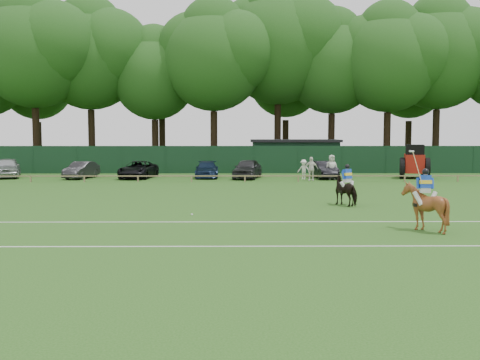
{
  "coord_description": "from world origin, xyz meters",
  "views": [
    {
      "loc": [
        0.26,
        -23.82,
        3.64
      ],
      "look_at": [
        0.5,
        3.0,
        1.4
      ],
      "focal_mm": 42.0,
      "sensor_mm": 36.0,
      "label": 1
    }
  ],
  "objects_px": {
    "spectator_left": "(304,169)",
    "sedan_navy": "(207,170)",
    "horse_dark": "(347,191)",
    "hatch_grey": "(247,169)",
    "sedan_grey": "(81,170)",
    "estate_black": "(324,170)",
    "sedan_silver": "(7,168)",
    "utility_shed": "(295,155)",
    "spectator_mid": "(311,169)",
    "spectator_right": "(332,167)",
    "polo_ball": "(192,214)",
    "tractor": "(414,162)",
    "horse_chestnut": "(425,207)",
    "suv_black": "(138,170)"
  },
  "relations": [
    {
      "from": "sedan_grey",
      "to": "tractor",
      "type": "distance_m",
      "value": 26.93
    },
    {
      "from": "horse_chestnut",
      "to": "spectator_right",
      "type": "relative_size",
      "value": 0.93
    },
    {
      "from": "sedan_silver",
      "to": "tractor",
      "type": "height_order",
      "value": "tractor"
    },
    {
      "from": "sedan_navy",
      "to": "tractor",
      "type": "distance_m",
      "value": 16.85
    },
    {
      "from": "sedan_grey",
      "to": "utility_shed",
      "type": "bearing_deg",
      "value": 35.69
    },
    {
      "from": "polo_ball",
      "to": "horse_dark",
      "type": "bearing_deg",
      "value": 24.57
    },
    {
      "from": "horse_chestnut",
      "to": "hatch_grey",
      "type": "bearing_deg",
      "value": -69.79
    },
    {
      "from": "estate_black",
      "to": "polo_ball",
      "type": "xyz_separation_m",
      "value": [
        -9.12,
        -20.46,
        -0.65
      ]
    },
    {
      "from": "estate_black",
      "to": "sedan_grey",
      "type": "bearing_deg",
      "value": 174.45
    },
    {
      "from": "sedan_silver",
      "to": "utility_shed",
      "type": "xyz_separation_m",
      "value": [
        24.46,
        7.71,
        0.72
      ]
    },
    {
      "from": "horse_dark",
      "to": "horse_chestnut",
      "type": "bearing_deg",
      "value": 68.3
    },
    {
      "from": "utility_shed",
      "to": "tractor",
      "type": "distance_m",
      "value": 12.33
    },
    {
      "from": "sedan_navy",
      "to": "spectator_right",
      "type": "bearing_deg",
      "value": -12.46
    },
    {
      "from": "estate_black",
      "to": "spectator_left",
      "type": "distance_m",
      "value": 1.9
    },
    {
      "from": "horse_chestnut",
      "to": "suv_black",
      "type": "height_order",
      "value": "horse_chestnut"
    },
    {
      "from": "sedan_silver",
      "to": "spectator_left",
      "type": "relative_size",
      "value": 3.09
    },
    {
      "from": "estate_black",
      "to": "sedan_silver",
      "type": "bearing_deg",
      "value": 172.72
    },
    {
      "from": "hatch_grey",
      "to": "spectator_left",
      "type": "relative_size",
      "value": 2.96
    },
    {
      "from": "sedan_silver",
      "to": "sedan_grey",
      "type": "xyz_separation_m",
      "value": [
        6.31,
        -0.83,
        -0.14
      ]
    },
    {
      "from": "sedan_silver",
      "to": "spectator_right",
      "type": "height_order",
      "value": "spectator_right"
    },
    {
      "from": "sedan_navy",
      "to": "utility_shed",
      "type": "xyz_separation_m",
      "value": [
        8.06,
        7.94,
        0.88
      ]
    },
    {
      "from": "sedan_silver",
      "to": "sedan_grey",
      "type": "bearing_deg",
      "value": -26.04
    },
    {
      "from": "sedan_grey",
      "to": "hatch_grey",
      "type": "relative_size",
      "value": 0.89
    },
    {
      "from": "hatch_grey",
      "to": "utility_shed",
      "type": "bearing_deg",
      "value": 73.43
    },
    {
      "from": "spectator_left",
      "to": "spectator_right",
      "type": "relative_size",
      "value": 0.8
    },
    {
      "from": "horse_chestnut",
      "to": "spectator_left",
      "type": "relative_size",
      "value": 1.16
    },
    {
      "from": "estate_black",
      "to": "utility_shed",
      "type": "bearing_deg",
      "value": 94.44
    },
    {
      "from": "sedan_grey",
      "to": "sedan_silver",
      "type": "bearing_deg",
      "value": -177.03
    },
    {
      "from": "horse_dark",
      "to": "utility_shed",
      "type": "bearing_deg",
      "value": -122.59
    },
    {
      "from": "sedan_silver",
      "to": "spectator_right",
      "type": "xyz_separation_m",
      "value": [
        26.33,
        -2.13,
        0.15
      ]
    },
    {
      "from": "hatch_grey",
      "to": "horse_chestnut",
      "type": "bearing_deg",
      "value": -64.03
    },
    {
      "from": "spectator_mid",
      "to": "polo_ball",
      "type": "relative_size",
      "value": 20.3
    },
    {
      "from": "suv_black",
      "to": "spectator_right",
      "type": "bearing_deg",
      "value": 1.88
    },
    {
      "from": "spectator_left",
      "to": "spectator_mid",
      "type": "bearing_deg",
      "value": -53.22
    },
    {
      "from": "sedan_silver",
      "to": "spectator_mid",
      "type": "xyz_separation_m",
      "value": [
        24.57,
        -3.12,
        0.09
      ]
    },
    {
      "from": "sedan_grey",
      "to": "tractor",
      "type": "xyz_separation_m",
      "value": [
        26.92,
        -0.13,
        0.61
      ]
    },
    {
      "from": "horse_dark",
      "to": "utility_shed",
      "type": "distance_m",
      "value": 25.69
    },
    {
      "from": "spectator_right",
      "to": "horse_chestnut",
      "type": "bearing_deg",
      "value": -96.94
    },
    {
      "from": "sedan_grey",
      "to": "spectator_left",
      "type": "bearing_deg",
      "value": 7.68
    },
    {
      "from": "horse_chestnut",
      "to": "sedan_navy",
      "type": "relative_size",
      "value": 0.4
    },
    {
      "from": "horse_dark",
      "to": "hatch_grey",
      "type": "xyz_separation_m",
      "value": [
        -4.67,
        16.96,
        0.04
      ]
    },
    {
      "from": "sedan_silver",
      "to": "spectator_right",
      "type": "relative_size",
      "value": 2.48
    },
    {
      "from": "horse_chestnut",
      "to": "horse_dark",
      "type": "bearing_deg",
      "value": -73.05
    },
    {
      "from": "suv_black",
      "to": "utility_shed",
      "type": "distance_m",
      "value": 15.99
    },
    {
      "from": "horse_chestnut",
      "to": "spectator_right",
      "type": "height_order",
      "value": "spectator_right"
    },
    {
      "from": "horse_chestnut",
      "to": "sedan_silver",
      "type": "relative_size",
      "value": 0.38
    },
    {
      "from": "hatch_grey",
      "to": "polo_ball",
      "type": "distance_m",
      "value": 20.64
    },
    {
      "from": "polo_ball",
      "to": "spectator_right",
      "type": "bearing_deg",
      "value": 63.75
    },
    {
      "from": "spectator_left",
      "to": "sedan_navy",
      "type": "bearing_deg",
      "value": -169.47
    },
    {
      "from": "sedan_navy",
      "to": "utility_shed",
      "type": "distance_m",
      "value": 11.35
    }
  ]
}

